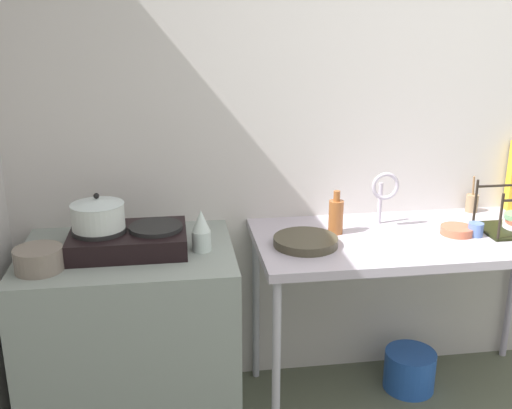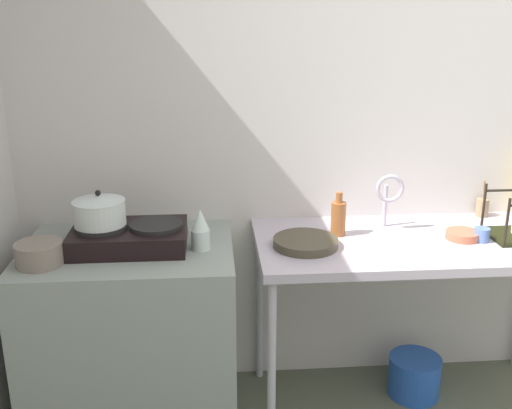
# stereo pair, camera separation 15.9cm
# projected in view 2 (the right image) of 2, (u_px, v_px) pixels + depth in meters

# --- Properties ---
(wall_back) EXTENTS (5.15, 0.10, 2.68)m
(wall_back) POSITION_uv_depth(u_px,v_px,m) (468.00, 118.00, 2.91)
(wall_back) COLOR beige
(wall_back) RESTS_ON ground
(counter_concrete) EXTENTS (0.90, 0.67, 0.87)m
(counter_concrete) POSITION_uv_depth(u_px,v_px,m) (134.00, 336.00, 2.70)
(counter_concrete) COLOR gray
(counter_concrete) RESTS_ON ground
(counter_sink) EXTENTS (1.48, 0.67, 0.87)m
(counter_sink) POSITION_uv_depth(u_px,v_px,m) (420.00, 252.00, 2.68)
(counter_sink) COLOR #ACA3B2
(counter_sink) RESTS_ON ground
(stove) EXTENTS (0.49, 0.33, 0.11)m
(stove) POSITION_uv_depth(u_px,v_px,m) (129.00, 236.00, 2.55)
(stove) COLOR black
(stove) RESTS_ON counter_concrete
(pot_on_left_burner) EXTENTS (0.22, 0.22, 0.15)m
(pot_on_left_burner) POSITION_uv_depth(u_px,v_px,m) (99.00, 210.00, 2.50)
(pot_on_left_burner) COLOR silver
(pot_on_left_burner) RESTS_ON stove
(pot_beside_stove) EXTENTS (0.19, 0.19, 0.09)m
(pot_beside_stove) POSITION_uv_depth(u_px,v_px,m) (39.00, 254.00, 2.38)
(pot_beside_stove) COLOR slate
(pot_beside_stove) RESTS_ON counter_concrete
(percolator) EXTENTS (0.08, 0.08, 0.18)m
(percolator) POSITION_uv_depth(u_px,v_px,m) (200.00, 230.00, 2.52)
(percolator) COLOR #B7C7C0
(percolator) RESTS_ON counter_concrete
(sink_basin) EXTENTS (0.37, 0.31, 0.13)m
(sink_basin) POSITION_uv_depth(u_px,v_px,m) (399.00, 253.00, 2.67)
(sink_basin) COLOR #ACA3B2
(sink_basin) RESTS_ON counter_sink
(faucet) EXTENTS (0.13, 0.08, 0.27)m
(faucet) POSITION_uv_depth(u_px,v_px,m) (389.00, 192.00, 2.73)
(faucet) COLOR #ACA3B2
(faucet) RESTS_ON counter_sink
(frying_pan) EXTENTS (0.28, 0.28, 0.04)m
(frying_pan) POSITION_uv_depth(u_px,v_px,m) (305.00, 243.00, 2.57)
(frying_pan) COLOR #3D382A
(frying_pan) RESTS_ON counter_sink
(cup_by_rack) EXTENTS (0.07, 0.07, 0.06)m
(cup_by_rack) POSITION_uv_depth(u_px,v_px,m) (482.00, 235.00, 2.63)
(cup_by_rack) COLOR #526FB0
(cup_by_rack) RESTS_ON counter_sink
(small_bowl_on_drainboard) EXTENTS (0.15, 0.15, 0.04)m
(small_bowl_on_drainboard) POSITION_uv_depth(u_px,v_px,m) (463.00, 235.00, 2.66)
(small_bowl_on_drainboard) COLOR #B45B3F
(small_bowl_on_drainboard) RESTS_ON counter_sink
(bottle_by_sink) EXTENTS (0.07, 0.07, 0.20)m
(bottle_by_sink) POSITION_uv_depth(u_px,v_px,m) (338.00, 218.00, 2.68)
(bottle_by_sink) COLOR #945328
(bottle_by_sink) RESTS_ON counter_sink
(utensil_jar) EXTENTS (0.06, 0.06, 0.19)m
(utensil_jar) POSITION_uv_depth(u_px,v_px,m) (482.00, 207.00, 2.95)
(utensil_jar) COLOR #8E7353
(utensil_jar) RESTS_ON counter_sink
(bucket_on_floor) EXTENTS (0.26, 0.26, 0.20)m
(bucket_on_floor) POSITION_uv_depth(u_px,v_px,m) (414.00, 376.00, 2.97)
(bucket_on_floor) COLOR #2351AC
(bucket_on_floor) RESTS_ON ground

